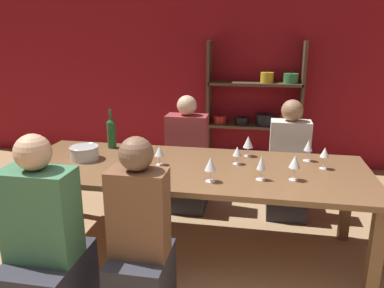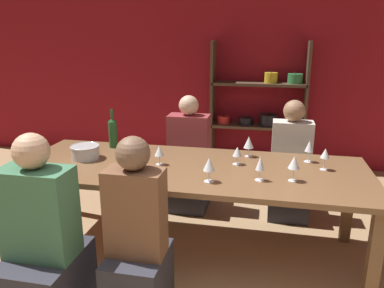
% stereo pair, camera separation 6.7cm
% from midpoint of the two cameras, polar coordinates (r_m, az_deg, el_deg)
% --- Properties ---
extents(wall_back_red, '(8.80, 0.06, 2.70)m').
position_cam_midpoint_polar(wall_back_red, '(5.10, 7.61, 11.95)').
color(wall_back_red, maroon).
rests_on(wall_back_red, ground_plane).
extents(shelf_unit, '(1.22, 0.30, 1.65)m').
position_cam_midpoint_polar(shelf_unit, '(4.99, 10.78, 3.38)').
color(shelf_unit, '#4C3828').
rests_on(shelf_unit, ground_plane).
extents(dining_table, '(2.72, 1.02, 0.74)m').
position_cam_midpoint_polar(dining_table, '(2.93, 0.26, -4.70)').
color(dining_table, brown).
rests_on(dining_table, ground_plane).
extents(mixing_bowl, '(0.24, 0.24, 0.11)m').
position_cam_midpoint_polar(mixing_bowl, '(3.18, -15.37, -1.11)').
color(mixing_bowl, '#B7BABC').
rests_on(mixing_bowl, dining_table).
extents(wine_bottle_green, '(0.08, 0.08, 0.35)m').
position_cam_midpoint_polar(wine_bottle_green, '(3.42, -11.42, 1.80)').
color(wine_bottle_green, '#1E4C23').
rests_on(wine_bottle_green, dining_table).
extents(wine_glass_white_a, '(0.08, 0.08, 0.18)m').
position_cam_midpoint_polar(wine_glass_white_a, '(2.56, 3.37, -3.19)').
color(wine_glass_white_a, white).
rests_on(wine_glass_white_a, dining_table).
extents(wine_glass_white_b, '(0.07, 0.07, 0.14)m').
position_cam_midpoint_polar(wine_glass_white_b, '(2.93, 7.56, -1.25)').
color(wine_glass_white_b, white).
rests_on(wine_glass_white_b, dining_table).
extents(wine_glass_empty_a, '(0.07, 0.07, 0.17)m').
position_cam_midpoint_polar(wine_glass_empty_a, '(2.97, 20.25, -1.43)').
color(wine_glass_empty_a, white).
rests_on(wine_glass_empty_a, dining_table).
extents(wine_glass_white_c, '(0.08, 0.08, 0.17)m').
position_cam_midpoint_polar(wine_glass_white_c, '(3.14, 9.25, 0.18)').
color(wine_glass_white_c, white).
rests_on(wine_glass_white_c, dining_table).
extents(wine_glass_red_a, '(0.07, 0.07, 0.18)m').
position_cam_midpoint_polar(wine_glass_red_a, '(3.11, 18.03, -0.42)').
color(wine_glass_red_a, white).
rests_on(wine_glass_red_a, dining_table).
extents(wine_glass_empty_b, '(0.08, 0.08, 0.15)m').
position_cam_midpoint_polar(wine_glass_empty_b, '(2.91, -4.35, -1.08)').
color(wine_glass_empty_b, white).
rests_on(wine_glass_empty_b, dining_table).
extents(wine_glass_empty_c, '(0.07, 0.07, 0.16)m').
position_cam_midpoint_polar(wine_glass_empty_c, '(2.99, -8.24, -0.69)').
color(wine_glass_empty_c, white).
rests_on(wine_glass_empty_c, dining_table).
extents(wine_glass_empty_d, '(0.08, 0.08, 0.18)m').
position_cam_midpoint_polar(wine_glass_empty_d, '(2.67, 15.98, -2.79)').
color(wine_glass_empty_d, white).
rests_on(wine_glass_empty_d, dining_table).
extents(wine_glass_red_b, '(0.07, 0.07, 0.18)m').
position_cam_midpoint_polar(wine_glass_red_b, '(2.63, 11.09, -3.03)').
color(wine_glass_red_b, white).
rests_on(wine_glass_red_b, dining_table).
extents(person_near_a, '(0.42, 0.53, 1.18)m').
position_cam_midpoint_polar(person_near_a, '(2.55, -20.96, -15.09)').
color(person_near_a, '#2D2D38').
rests_on(person_near_a, ground_plane).
extents(person_far_a, '(0.41, 0.51, 1.16)m').
position_cam_midpoint_polar(person_far_a, '(3.83, 0.02, -3.53)').
color(person_far_a, '#2D2D38').
rests_on(person_far_a, ground_plane).
extents(person_near_b, '(0.35, 0.43, 1.17)m').
position_cam_midpoint_polar(person_near_b, '(2.39, -7.50, -16.01)').
color(person_near_b, '#2D2D38').
rests_on(person_near_b, ground_plane).
extents(person_far_b, '(0.37, 0.47, 1.14)m').
position_cam_midpoint_polar(person_far_b, '(3.77, 15.13, -4.42)').
color(person_far_b, '#2D2D38').
rests_on(person_far_b, ground_plane).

